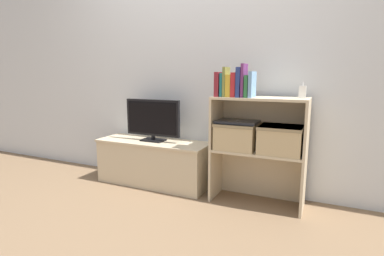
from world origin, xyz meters
The scene contains 19 objects.
ground_plane centered at (0.00, 0.00, 0.00)m, with size 16.00×16.00×0.00m, color brown.
wall_back centered at (0.00, 0.40, 1.20)m, with size 10.00×0.05×2.40m.
tv_stand centered at (-0.42, 0.18, 0.22)m, with size 1.11×0.39×0.43m.
tv centered at (-0.42, 0.18, 0.64)m, with size 0.57×0.14×0.40m.
bookshelf_lower_tier centered at (0.60, 0.22, 0.28)m, with size 0.75×0.33×0.45m.
bookshelf_upper_tier centered at (0.60, 0.22, 0.72)m, with size 0.75×0.33×0.43m.
book_maroon centered at (0.27, 0.10, 0.98)m, with size 0.03×0.15×0.20m.
book_teal centered at (0.30, 0.10, 0.98)m, with size 0.02×0.13×0.19m.
book_olive centered at (0.33, 0.10, 1.00)m, with size 0.02×0.13×0.24m.
book_mustard centered at (0.36, 0.10, 0.97)m, with size 0.04×0.14×0.18m.
book_crimson centered at (0.40, 0.10, 0.98)m, with size 0.04×0.14×0.19m.
book_navy centered at (0.44, 0.10, 1.00)m, with size 0.03×0.16×0.23m.
book_plum centered at (0.48, 0.10, 1.01)m, with size 0.02×0.14×0.26m.
book_forest centered at (0.51, 0.10, 0.97)m, with size 0.03×0.15×0.17m.
book_skyblue centered at (0.54, 0.10, 0.98)m, with size 0.03×0.16×0.20m.
baby_monitor centered at (0.91, 0.16, 0.93)m, with size 0.05×0.03×0.12m.
storage_basket_left centered at (0.42, 0.15, 0.57)m, with size 0.33×0.29×0.22m.
storage_basket_right centered at (0.77, 0.15, 0.57)m, with size 0.33×0.29×0.22m.
laptop centered at (0.42, 0.15, 0.68)m, with size 0.33×0.23×0.02m.
Camera 1 is at (1.10, -2.22, 1.05)m, focal length 28.00 mm.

